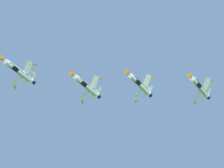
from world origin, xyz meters
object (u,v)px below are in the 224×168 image
at_px(fighter_jet_left_wing, 86,86).
at_px(fighter_jet_lead, 18,71).
at_px(fighter_jet_left_outer, 199,87).
at_px(fighter_jet_right_wing, 139,84).

bearing_deg(fighter_jet_left_wing, fighter_jet_lead, 44.30).
bearing_deg(fighter_jet_lead, fighter_jet_left_outer, -138.10).
bearing_deg(fighter_jet_left_wing, fighter_jet_right_wing, -142.93).
bearing_deg(fighter_jet_left_outer, fighter_jet_right_wing, 43.42).
height_order(fighter_jet_right_wing, fighter_jet_left_outer, fighter_jet_left_outer).
height_order(fighter_jet_left_wing, fighter_jet_right_wing, fighter_jet_right_wing).
bearing_deg(fighter_jet_right_wing, fighter_jet_left_outer, -136.58).
xyz_separation_m(fighter_jet_left_wing, fighter_jet_right_wing, (16.96, 2.45, 1.58)).
height_order(fighter_jet_lead, fighter_jet_left_wing, fighter_jet_lead).
distance_m(fighter_jet_left_wing, fighter_jet_right_wing, 17.21).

